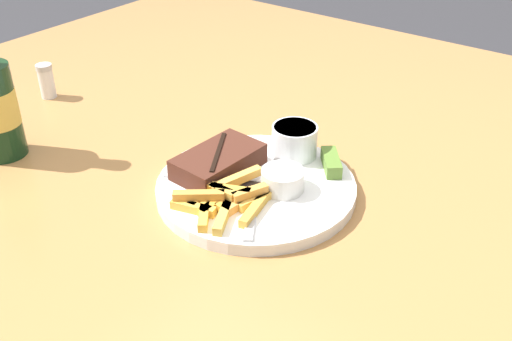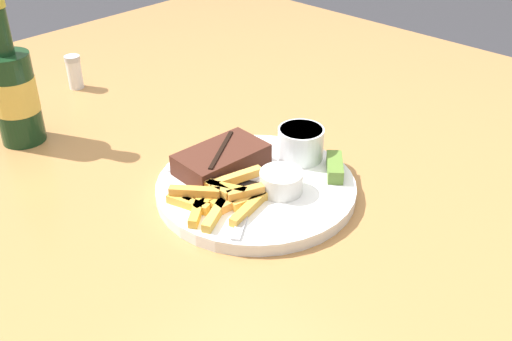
{
  "view_description": "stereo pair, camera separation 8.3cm",
  "coord_description": "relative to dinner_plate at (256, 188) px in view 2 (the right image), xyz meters",
  "views": [
    {
      "loc": [
        -0.57,
        -0.42,
        1.23
      ],
      "look_at": [
        0.0,
        0.0,
        0.79
      ],
      "focal_mm": 42.0,
      "sensor_mm": 36.0,
      "label": 1
    },
    {
      "loc": [
        -0.52,
        -0.49,
        1.23
      ],
      "look_at": [
        0.0,
        0.0,
        0.79
      ],
      "focal_mm": 42.0,
      "sensor_mm": 36.0,
      "label": 2
    }
  ],
  "objects": [
    {
      "name": "dining_table",
      "position": [
        0.0,
        0.0,
        -0.06
      ],
      "size": [
        1.54,
        1.68,
        0.76
      ],
      "color": "#A87542",
      "rests_on": "ground_plane"
    },
    {
      "name": "dinner_plate",
      "position": [
        0.0,
        0.0,
        0.0
      ],
      "size": [
        0.28,
        0.28,
        0.02
      ],
      "color": "white",
      "rests_on": "dining_table"
    },
    {
      "name": "steak_portion",
      "position": [
        -0.01,
        0.06,
        0.02
      ],
      "size": [
        0.13,
        0.08,
        0.03
      ],
      "color": "#472319",
      "rests_on": "dinner_plate"
    },
    {
      "name": "fries_pile",
      "position": [
        -0.07,
        -0.0,
        0.02
      ],
      "size": [
        0.15,
        0.11,
        0.02
      ],
      "color": "gold",
      "rests_on": "dinner_plate"
    },
    {
      "name": "coleslaw_cup",
      "position": [
        0.1,
        -0.0,
        0.04
      ],
      "size": [
        0.07,
        0.07,
        0.05
      ],
      "color": "white",
      "rests_on": "dinner_plate"
    },
    {
      "name": "dipping_sauce_cup",
      "position": [
        0.01,
        -0.04,
        0.03
      ],
      "size": [
        0.06,
        0.06,
        0.03
      ],
      "color": "silver",
      "rests_on": "dinner_plate"
    },
    {
      "name": "pickle_spear",
      "position": [
        0.1,
        -0.06,
        0.02
      ],
      "size": [
        0.06,
        0.06,
        0.02
      ],
      "color": "#567A2D",
      "rests_on": "dinner_plate"
    },
    {
      "name": "fork_utensil",
      "position": [
        -0.06,
        -0.04,
        0.01
      ],
      "size": [
        0.12,
        0.08,
        0.0
      ],
      "rotation": [
        0.0,
        0.0,
        6.85
      ],
      "color": "#B7B7BC",
      "rests_on": "dinner_plate"
    },
    {
      "name": "knife_utensil",
      "position": [
        -0.03,
        0.02,
        0.01
      ],
      "size": [
        0.07,
        0.16,
        0.01
      ],
      "rotation": [
        0.0,
        0.0,
        1.91
      ],
      "color": "#B7B7BC",
      "rests_on": "dinner_plate"
    },
    {
      "name": "beer_bottle",
      "position": [
        -0.15,
        0.39,
        0.08
      ],
      "size": [
        0.07,
        0.07,
        0.24
      ],
      "color": "#143319",
      "rests_on": "dining_table"
    },
    {
      "name": "salt_shaker",
      "position": [
        0.03,
        0.51,
        0.02
      ],
      "size": [
        0.03,
        0.03,
        0.07
      ],
      "color": "white",
      "rests_on": "dining_table"
    }
  ]
}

